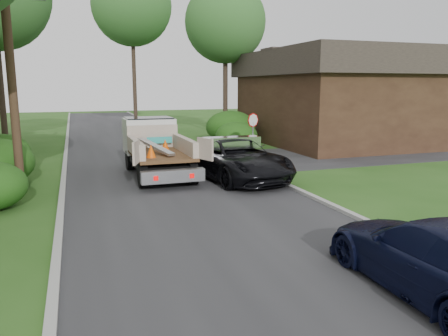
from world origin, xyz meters
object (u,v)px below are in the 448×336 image
at_px(utility_pole, 9,46).
at_px(house_right, 331,96).
at_px(tree_center_far, 132,6).
at_px(stop_sign, 253,126).
at_px(tree_right_far, 225,22).
at_px(black_pickup, 235,159).
at_px(navy_suv, 437,257).
at_px(flatbed_truck, 154,143).

bearing_deg(utility_pole, house_right, 26.01).
bearing_deg(tree_center_far, stop_sign, -81.34).
xyz_separation_m(tree_right_far, black_pickup, (-4.80, -15.07, -7.63)).
bearing_deg(stop_sign, navy_suv, -99.84).
xyz_separation_m(tree_right_far, navy_suv, (-4.90, -26.00, -7.75)).
relative_size(stop_sign, flatbed_truck, 0.39).
height_order(stop_sign, tree_center_far, tree_center_far).
relative_size(flatbed_truck, navy_suv, 1.26).
bearing_deg(tree_center_far, flatbed_truck, -95.68).
xyz_separation_m(house_right, flatbed_truck, (-13.24, -6.48, -1.86)).
xyz_separation_m(black_pickup, navy_suv, (-0.10, -10.93, -0.11)).
relative_size(tree_center_far, black_pickup, 2.40).
xyz_separation_m(utility_pole, tree_center_far, (7.48, 25.02, 5.81)).
distance_m(house_right, flatbed_truck, 14.85).
height_order(tree_center_far, black_pickup, tree_center_far).
bearing_deg(tree_right_far, navy_suv, -100.67).
bearing_deg(tree_right_far, stop_sign, -101.81).
relative_size(black_pickup, navy_suv, 1.21).
xyz_separation_m(tree_center_far, black_pickup, (0.70, -25.07, -10.14)).
height_order(tree_right_far, navy_suv, tree_right_far).
relative_size(house_right, tree_right_far, 1.13).
xyz_separation_m(tree_right_far, tree_center_far, (-5.50, 10.00, 2.50)).
bearing_deg(black_pickup, stop_sign, 49.95).
bearing_deg(stop_sign, flatbed_truck, -164.78).
height_order(house_right, black_pickup, house_right).
distance_m(utility_pole, house_right, 20.66).
distance_m(stop_sign, house_right, 9.37).
distance_m(house_right, tree_center_far, 20.93).
bearing_deg(house_right, navy_suv, -117.48).
distance_m(tree_center_far, black_pickup, 27.05).
bearing_deg(navy_suv, utility_pole, -51.57).
relative_size(tree_right_far, navy_suv, 2.29).
distance_m(stop_sign, flatbed_truck, 5.66).
bearing_deg(tree_center_far, house_right, -55.49).
bearing_deg(stop_sign, house_right, 32.66).
relative_size(stop_sign, tree_right_far, 0.22).
bearing_deg(flatbed_truck, black_pickup, -41.51).
height_order(house_right, tree_right_far, tree_right_far).
bearing_deg(stop_sign, utility_pole, -159.38).
bearing_deg(navy_suv, flatbed_truck, -76.07).
bearing_deg(black_pickup, utility_pole, 171.17).
distance_m(tree_right_far, tree_center_far, 11.68).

